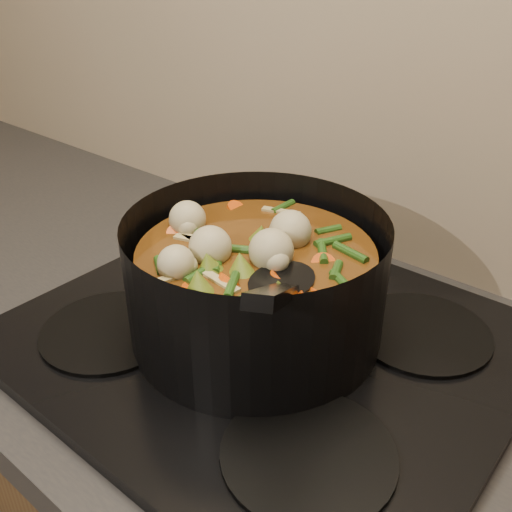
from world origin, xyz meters
The scene contains 3 objects.
stovetop centered at (0.00, 1.93, 0.92)m, with size 0.62×0.54×0.03m.
stockpot centered at (-0.01, 1.93, 1.01)m, with size 0.41×0.43×0.24m.
saucepan centered at (-0.20, 2.02, 0.98)m, with size 0.15×0.15×0.12m.
Camera 1 is at (0.37, 1.46, 1.39)m, focal length 40.00 mm.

